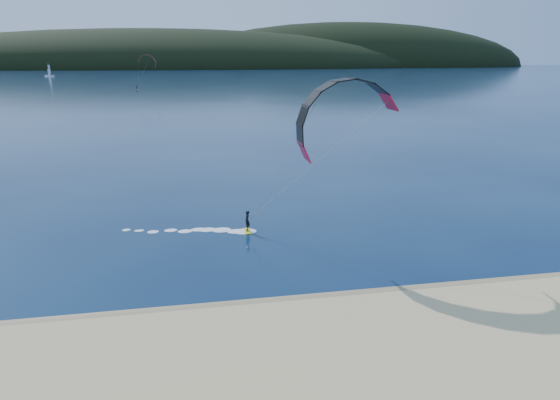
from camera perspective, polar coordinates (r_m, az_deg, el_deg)
name	(u,v)px	position (r m, az deg, el deg)	size (l,w,h in m)	color
ground	(279,355)	(24.59, -0.07, -18.33)	(1800.00, 1800.00, 0.00)	#071739
wet_sand	(266,309)	(28.31, -1.71, -13.07)	(220.00, 2.50, 0.10)	olive
headland	(196,67)	(765.21, -10.19, 15.55)	(1200.00, 310.00, 140.00)	black
kitesurfer_near	(342,134)	(35.10, 7.50, 7.94)	(21.88, 7.52, 13.09)	#D3E11A
kitesurfer_far	(147,64)	(226.63, -15.86, 15.58)	(10.86, 8.54, 15.28)	#D3E11A
sailboat	(50,75)	(428.19, -26.18, 13.41)	(7.54, 4.85, 10.51)	white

